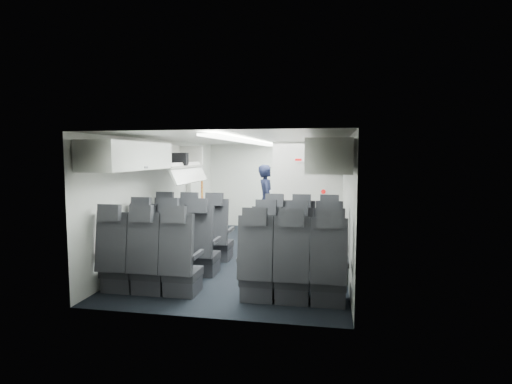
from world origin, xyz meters
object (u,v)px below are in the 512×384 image
(seat_row_mid, at_px, (234,251))
(boarding_door, at_px, (196,195))
(seat_row_rear, at_px, (218,268))
(carry_on_bag, at_px, (176,160))
(galley_unit, at_px, (310,192))
(seat_row_front, at_px, (246,239))
(flight_attendant, at_px, (266,201))

(seat_row_mid, relative_size, boarding_door, 1.79)
(seat_row_rear, xyz_separation_m, carry_on_bag, (-1.39, 2.08, 1.38))
(boarding_door, bearing_deg, seat_row_rear, -67.13)
(seat_row_rear, distance_m, galley_unit, 5.17)
(seat_row_mid, bearing_deg, seat_row_front, 90.00)
(seat_row_front, bearing_deg, galley_unit, 73.72)
(seat_row_front, relative_size, seat_row_mid, 1.00)
(carry_on_bag, bearing_deg, seat_row_mid, -50.51)
(flight_attendant, bearing_deg, seat_row_front, 165.20)
(carry_on_bag, bearing_deg, boarding_door, 87.44)
(seat_row_mid, bearing_deg, boarding_door, 118.77)
(boarding_door, xyz_separation_m, flight_attendant, (1.65, 0.13, -0.13))
(seat_row_mid, height_order, boarding_door, boarding_door)
(seat_row_rear, relative_size, carry_on_bag, 7.68)
(seat_row_mid, xyz_separation_m, carry_on_bag, (-1.39, 1.18, 1.38))
(seat_row_mid, distance_m, galley_unit, 4.30)
(flight_attendant, bearing_deg, carry_on_bag, 129.52)
(galley_unit, bearing_deg, boarding_door, -155.72)
(boarding_door, bearing_deg, galley_unit, 24.28)
(seat_row_mid, bearing_deg, carry_on_bag, 139.79)
(galley_unit, distance_m, boarding_door, 2.84)
(seat_row_front, xyz_separation_m, seat_row_rear, (0.00, -1.80, 0.00))
(seat_row_front, height_order, flight_attendant, flight_attendant)
(galley_unit, bearing_deg, flight_attendant, -132.28)
(seat_row_mid, xyz_separation_m, boarding_door, (-1.64, 2.99, 0.55))
(seat_row_rear, height_order, flight_attendant, flight_attendant)
(seat_row_rear, bearing_deg, seat_row_front, 90.00)
(flight_attendant, bearing_deg, boarding_door, 79.87)
(seat_row_front, distance_m, seat_row_mid, 0.90)
(seat_row_rear, distance_m, boarding_door, 4.25)
(seat_row_front, distance_m, boarding_door, 2.71)
(seat_row_mid, bearing_deg, galley_unit, 77.12)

